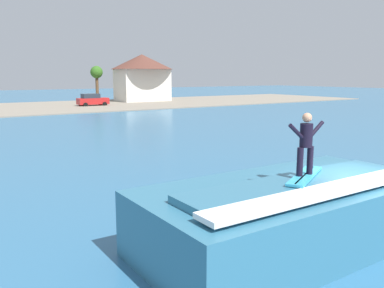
% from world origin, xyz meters
% --- Properties ---
extents(ground_plane, '(260.00, 260.00, 0.00)m').
position_xyz_m(ground_plane, '(0.00, 0.00, 0.00)').
color(ground_plane, '#30678E').
extents(wave_crest, '(7.94, 3.84, 1.87)m').
position_xyz_m(wave_crest, '(-1.84, 0.75, 0.88)').
color(wave_crest, teal).
rests_on(wave_crest, ground_plane).
extents(surfboard, '(2.18, 1.44, 0.06)m').
position_xyz_m(surfboard, '(-1.51, 0.54, 1.90)').
color(surfboard, '#33A5CC').
rests_on(surfboard, wave_crest).
extents(surfer, '(1.26, 0.32, 1.59)m').
position_xyz_m(surfer, '(-1.55, 0.52, 2.82)').
color(surfer, black).
rests_on(surfer, surfboard).
extents(shoreline_bank, '(120.00, 23.64, 0.12)m').
position_xyz_m(shoreline_bank, '(0.00, 52.42, 0.06)').
color(shoreline_bank, gray).
rests_on(shoreline_bank, ground_plane).
extents(car_far_shore, '(4.44, 2.13, 1.86)m').
position_xyz_m(car_far_shore, '(10.86, 51.01, 0.95)').
color(car_far_shore, red).
rests_on(car_far_shore, ground_plane).
extents(house_gabled_white, '(10.54, 10.54, 8.06)m').
position_xyz_m(house_gabled_white, '(21.91, 56.74, 4.88)').
color(house_gabled_white, silver).
rests_on(house_gabled_white, ground_plane).
extents(tree_tall_bare, '(2.12, 2.12, 6.12)m').
position_xyz_m(tree_tall_bare, '(15.44, 61.23, 4.74)').
color(tree_tall_bare, brown).
rests_on(tree_tall_bare, ground_plane).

